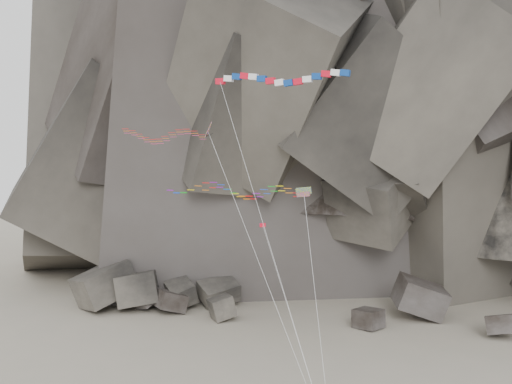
% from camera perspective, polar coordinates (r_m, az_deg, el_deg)
% --- Properties ---
extents(headland, '(110.00, 70.00, 84.00)m').
position_cam_1_polar(headland, '(127.29, 7.91, 12.24)').
color(headland, '#565046').
rests_on(headland, ground).
extents(boulder_field, '(79.19, 14.91, 7.54)m').
position_cam_1_polar(boulder_field, '(91.37, 1.98, -9.90)').
color(boulder_field, '#47423F').
rests_on(boulder_field, ground).
extents(delta_kite, '(22.43, 12.14, 25.28)m').
position_cam_1_polar(delta_kite, '(62.09, -8.47, 5.06)').
color(delta_kite, red).
rests_on(delta_kite, ground).
extents(banner_kite, '(12.74, 12.43, 29.68)m').
position_cam_1_polar(banner_kite, '(58.87, 2.15, 9.97)').
color(banner_kite, red).
rests_on(banner_kite, ground).
extents(parafoil_kite, '(18.94, 13.80, 19.32)m').
position_cam_1_polar(parafoil_kite, '(62.21, -2.40, 0.22)').
color(parafoil_kite, '#B8D30B').
rests_on(parafoil_kite, ground).
extents(pennant_kite, '(8.73, 13.21, 15.51)m').
position_cam_1_polar(pennant_kite, '(59.12, 1.56, -6.17)').
color(pennant_kite, red).
rests_on(pennant_kite, ground).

